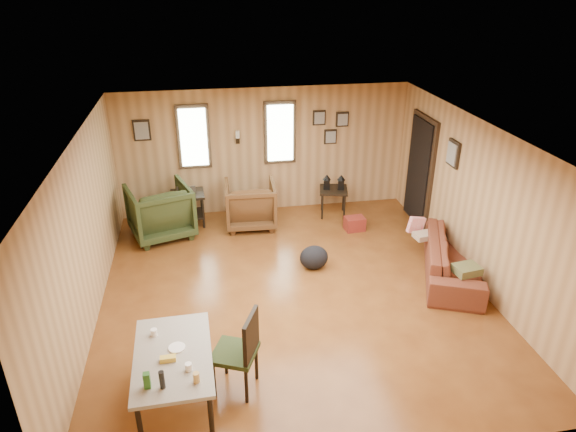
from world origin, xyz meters
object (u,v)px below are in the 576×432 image
at_px(recliner_brown, 250,202).
at_px(end_table, 188,203).
at_px(sofa, 454,252).
at_px(dining_table, 173,360).
at_px(recliner_green, 160,209).
at_px(side_table, 334,188).

height_order(recliner_brown, end_table, recliner_brown).
bearing_deg(sofa, dining_table, 137.75).
xyz_separation_m(sofa, dining_table, (-4.16, -1.97, 0.23)).
relative_size(recliner_green, end_table, 1.36).
xyz_separation_m(recliner_green, end_table, (0.48, 0.38, -0.09)).
xyz_separation_m(sofa, end_table, (-4.02, 2.52, 0.03)).
bearing_deg(end_table, recliner_brown, -12.42).
height_order(sofa, side_table, side_table).
xyz_separation_m(recliner_green, dining_table, (0.34, -4.11, 0.10)).
bearing_deg(dining_table, sofa, 23.96).
distance_m(side_table, dining_table, 5.27).
distance_m(sofa, end_table, 4.74).
xyz_separation_m(side_table, dining_table, (-2.88, -4.41, 0.05)).
distance_m(sofa, side_table, 2.76).
relative_size(side_table, dining_table, 0.61).
distance_m(sofa, recliner_brown, 3.68).
distance_m(end_table, dining_table, 4.49).
bearing_deg(side_table, recliner_green, -174.63).
xyz_separation_m(end_table, side_table, (2.74, -0.07, 0.14)).
bearing_deg(side_table, dining_table, -123.17).
distance_m(recliner_green, end_table, 0.62).
height_order(recliner_green, side_table, recliner_green).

